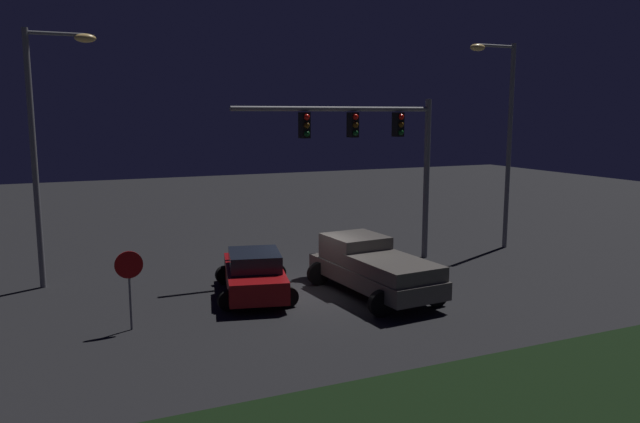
{
  "coord_description": "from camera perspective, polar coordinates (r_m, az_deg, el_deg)",
  "views": [
    {
      "loc": [
        -7.93,
        -18.27,
        5.9
      ],
      "look_at": [
        0.91,
        1.7,
        2.43
      ],
      "focal_mm": 34.41,
      "sensor_mm": 36.0,
      "label": 1
    }
  ],
  "objects": [
    {
      "name": "street_lamp_left",
      "position": [
        22.59,
        -24.16,
        6.94
      ],
      "size": [
        2.28,
        0.44,
        8.68
      ],
      "color": "slate",
      "rests_on": "ground_plane"
    },
    {
      "name": "ground_plane",
      "position": [
        20.78,
        -0.41,
        -7.47
      ],
      "size": [
        80.0,
        80.0,
        0.0
      ],
      "primitive_type": "plane",
      "color": "black"
    },
    {
      "name": "stop_sign",
      "position": [
        17.6,
        -17.32,
        -5.66
      ],
      "size": [
        0.76,
        0.08,
        2.23
      ],
      "color": "slate",
      "rests_on": "ground_plane"
    },
    {
      "name": "car_sedan",
      "position": [
        20.3,
        -6.14,
        -5.75
      ],
      "size": [
        3.12,
        4.7,
        1.51
      ],
      "rotation": [
        0.0,
        0.0,
        1.34
      ],
      "color": "maroon",
      "rests_on": "ground_plane"
    },
    {
      "name": "traffic_signal_gantry",
      "position": [
        24.07,
        5.12,
        6.61
      ],
      "size": [
        8.32,
        0.56,
        6.5
      ],
      "color": "slate",
      "rests_on": "ground_plane"
    },
    {
      "name": "pickup_truck",
      "position": [
        20.38,
        4.79,
        -4.92
      ],
      "size": [
        3.16,
        5.54,
        1.8
      ],
      "rotation": [
        0.0,
        0.0,
        1.65
      ],
      "color": "#514C47",
      "rests_on": "ground_plane"
    },
    {
      "name": "street_lamp_right",
      "position": [
        27.88,
        16.6,
        7.86
      ],
      "size": [
        2.36,
        0.44,
        8.89
      ],
      "color": "slate",
      "rests_on": "ground_plane"
    }
  ]
}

